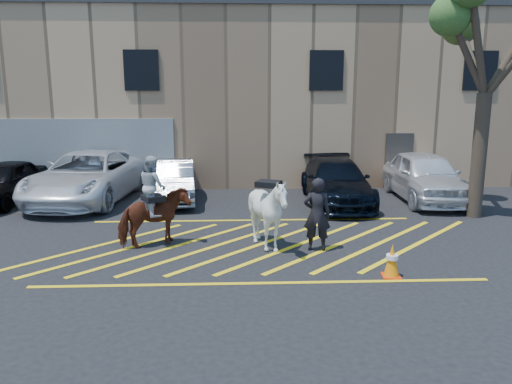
{
  "coord_description": "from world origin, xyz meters",
  "views": [
    {
      "loc": [
        -0.54,
        -12.45,
        3.95
      ],
      "look_at": [
        0.02,
        0.2,
        1.3
      ],
      "focal_mm": 35.0,
      "sensor_mm": 36.0,
      "label": 1
    }
  ],
  "objects_px": {
    "car_white_suv": "(425,176)",
    "mounted_bay": "(154,210)",
    "tree": "(490,27)",
    "traffic_cone": "(392,260)",
    "car_white_pickup": "(88,177)",
    "car_blue_suv": "(336,182)",
    "car_silver_sedan": "(172,181)",
    "saddled_white": "(268,213)",
    "handler": "(317,214)",
    "car_black_suv": "(3,182)"
  },
  "relations": [
    {
      "from": "saddled_white",
      "to": "traffic_cone",
      "type": "xyz_separation_m",
      "value": [
        2.49,
        -1.99,
        -0.57
      ]
    },
    {
      "from": "traffic_cone",
      "to": "tree",
      "type": "bearing_deg",
      "value": 49.87
    },
    {
      "from": "car_silver_sedan",
      "to": "saddled_white",
      "type": "relative_size",
      "value": 2.02
    },
    {
      "from": "car_silver_sedan",
      "to": "saddled_white",
      "type": "height_order",
      "value": "saddled_white"
    },
    {
      "from": "car_silver_sedan",
      "to": "traffic_cone",
      "type": "height_order",
      "value": "car_silver_sedan"
    },
    {
      "from": "car_white_suv",
      "to": "traffic_cone",
      "type": "bearing_deg",
      "value": -113.84
    },
    {
      "from": "car_black_suv",
      "to": "car_silver_sedan",
      "type": "height_order",
      "value": "car_black_suv"
    },
    {
      "from": "car_black_suv",
      "to": "car_white_pickup",
      "type": "xyz_separation_m",
      "value": [
        2.84,
        0.26,
        0.13
      ]
    },
    {
      "from": "saddled_white",
      "to": "tree",
      "type": "distance_m",
      "value": 8.67
    },
    {
      "from": "car_white_suv",
      "to": "saddled_white",
      "type": "bearing_deg",
      "value": -136.61
    },
    {
      "from": "handler",
      "to": "mounted_bay",
      "type": "bearing_deg",
      "value": 2.27
    },
    {
      "from": "car_white_pickup",
      "to": "mounted_bay",
      "type": "distance_m",
      "value": 6.25
    },
    {
      "from": "car_black_suv",
      "to": "car_silver_sedan",
      "type": "relative_size",
      "value": 1.0
    },
    {
      "from": "car_silver_sedan",
      "to": "handler",
      "type": "relative_size",
      "value": 2.38
    },
    {
      "from": "saddled_white",
      "to": "tree",
      "type": "height_order",
      "value": "tree"
    },
    {
      "from": "car_white_pickup",
      "to": "tree",
      "type": "height_order",
      "value": "tree"
    },
    {
      "from": "car_silver_sedan",
      "to": "car_blue_suv",
      "type": "bearing_deg",
      "value": -12.43
    },
    {
      "from": "car_silver_sedan",
      "to": "car_black_suv",
      "type": "bearing_deg",
      "value": 174.97
    },
    {
      "from": "car_silver_sedan",
      "to": "traffic_cone",
      "type": "xyz_separation_m",
      "value": [
        5.55,
        -7.61,
        -0.35
      ]
    },
    {
      "from": "car_silver_sedan",
      "to": "car_blue_suv",
      "type": "height_order",
      "value": "car_blue_suv"
    },
    {
      "from": "car_white_pickup",
      "to": "car_silver_sedan",
      "type": "bearing_deg",
      "value": 4.18
    },
    {
      "from": "saddled_white",
      "to": "traffic_cone",
      "type": "bearing_deg",
      "value": -38.57
    },
    {
      "from": "car_black_suv",
      "to": "tree",
      "type": "height_order",
      "value": "tree"
    },
    {
      "from": "car_white_suv",
      "to": "mounted_bay",
      "type": "bearing_deg",
      "value": -149.01
    },
    {
      "from": "tree",
      "to": "mounted_bay",
      "type": "bearing_deg",
      "value": -164.86
    },
    {
      "from": "tree",
      "to": "traffic_cone",
      "type": "bearing_deg",
      "value": -130.13
    },
    {
      "from": "car_silver_sedan",
      "to": "saddled_white",
      "type": "distance_m",
      "value": 6.4
    },
    {
      "from": "handler",
      "to": "tree",
      "type": "xyz_separation_m",
      "value": [
        5.45,
        3.07,
        4.78
      ]
    },
    {
      "from": "car_white_suv",
      "to": "traffic_cone",
      "type": "xyz_separation_m",
      "value": [
        -3.47,
        -7.35,
        -0.5
      ]
    },
    {
      "from": "car_white_pickup",
      "to": "car_white_suv",
      "type": "relative_size",
      "value": 1.23
    },
    {
      "from": "handler",
      "to": "saddled_white",
      "type": "height_order",
      "value": "saddled_white"
    },
    {
      "from": "saddled_white",
      "to": "mounted_bay",
      "type": "bearing_deg",
      "value": 172.91
    },
    {
      "from": "car_black_suv",
      "to": "car_silver_sedan",
      "type": "bearing_deg",
      "value": 5.6
    },
    {
      "from": "car_white_pickup",
      "to": "tree",
      "type": "distance_m",
      "value": 13.84
    },
    {
      "from": "handler",
      "to": "mounted_bay",
      "type": "height_order",
      "value": "mounted_bay"
    },
    {
      "from": "traffic_cone",
      "to": "tree",
      "type": "xyz_separation_m",
      "value": [
        4.14,
        4.92,
        5.33
      ]
    },
    {
      "from": "car_black_suv",
      "to": "tree",
      "type": "xyz_separation_m",
      "value": [
        15.5,
        -2.56,
        4.95
      ]
    },
    {
      "from": "mounted_bay",
      "to": "saddled_white",
      "type": "distance_m",
      "value": 2.89
    },
    {
      "from": "car_blue_suv",
      "to": "handler",
      "type": "relative_size",
      "value": 2.83
    },
    {
      "from": "saddled_white",
      "to": "traffic_cone",
      "type": "height_order",
      "value": "saddled_white"
    },
    {
      "from": "car_silver_sedan",
      "to": "car_blue_suv",
      "type": "relative_size",
      "value": 0.84
    },
    {
      "from": "car_silver_sedan",
      "to": "tree",
      "type": "distance_m",
      "value": 11.22
    },
    {
      "from": "car_white_suv",
      "to": "handler",
      "type": "xyz_separation_m",
      "value": [
        -4.78,
        -5.5,
        0.05
      ]
    },
    {
      "from": "car_white_pickup",
      "to": "car_blue_suv",
      "type": "height_order",
      "value": "car_white_pickup"
    },
    {
      "from": "car_white_pickup",
      "to": "car_blue_suv",
      "type": "distance_m",
      "value": 8.76
    },
    {
      "from": "saddled_white",
      "to": "car_white_pickup",
      "type": "bearing_deg",
      "value": 136.33
    },
    {
      "from": "mounted_bay",
      "to": "traffic_cone",
      "type": "distance_m",
      "value": 5.88
    },
    {
      "from": "handler",
      "to": "car_blue_suv",
      "type": "bearing_deg",
      "value": -97.19
    },
    {
      "from": "car_blue_suv",
      "to": "saddled_white",
      "type": "xyz_separation_m",
      "value": [
        -2.7,
        -5.0,
        0.19
      ]
    },
    {
      "from": "car_silver_sedan",
      "to": "car_blue_suv",
      "type": "distance_m",
      "value": 5.79
    }
  ]
}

